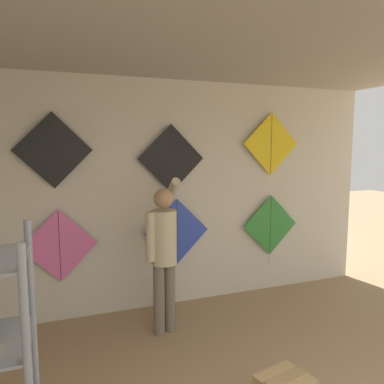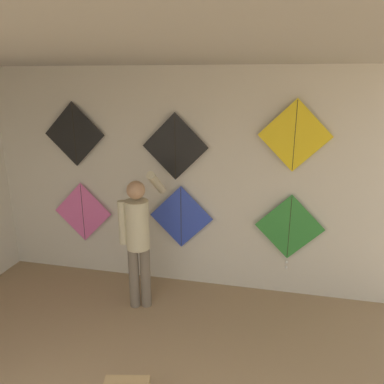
{
  "view_description": "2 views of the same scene",
  "coord_description": "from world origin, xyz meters",
  "px_view_note": "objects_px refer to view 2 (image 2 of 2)",
  "views": [
    {
      "loc": [
        -1.35,
        -0.66,
        2.02
      ],
      "look_at": [
        0.2,
        3.43,
        1.47
      ],
      "focal_mm": 35.0,
      "sensor_mm": 36.0,
      "label": 1
    },
    {
      "loc": [
        1.2,
        -0.69,
        2.66
      ],
      "look_at": [
        0.28,
        3.43,
        1.37
      ],
      "focal_mm": 35.0,
      "sensor_mm": 36.0,
      "label": 2
    }
  ],
  "objects_px": {
    "kite_0": "(83,212)",
    "kite_1": "(181,217)",
    "kite_4": "(175,147)",
    "kite_2": "(289,228)",
    "kite_5": "(295,136)",
    "shopkeeper": "(138,233)",
    "kite_3": "(74,134)"
  },
  "relations": [
    {
      "from": "kite_0",
      "to": "kite_5",
      "type": "height_order",
      "value": "kite_5"
    },
    {
      "from": "kite_1",
      "to": "kite_2",
      "type": "distance_m",
      "value": 1.35
    },
    {
      "from": "kite_3",
      "to": "kite_2",
      "type": "bearing_deg",
      "value": -0.01
    },
    {
      "from": "kite_3",
      "to": "kite_5",
      "type": "bearing_deg",
      "value": 0.0
    },
    {
      "from": "kite_0",
      "to": "kite_2",
      "type": "bearing_deg",
      "value": -0.01
    },
    {
      "from": "kite_1",
      "to": "kite_3",
      "type": "relative_size",
      "value": 1.0
    },
    {
      "from": "shopkeeper",
      "to": "kite_5",
      "type": "bearing_deg",
      "value": 3.23
    },
    {
      "from": "kite_1",
      "to": "kite_2",
      "type": "xyz_separation_m",
      "value": [
        1.35,
        -0.0,
        -0.04
      ]
    },
    {
      "from": "kite_1",
      "to": "kite_5",
      "type": "height_order",
      "value": "kite_5"
    },
    {
      "from": "kite_4",
      "to": "kite_2",
      "type": "bearing_deg",
      "value": -0.01
    },
    {
      "from": "kite_2",
      "to": "kite_0",
      "type": "bearing_deg",
      "value": 179.99
    },
    {
      "from": "kite_2",
      "to": "kite_3",
      "type": "xyz_separation_m",
      "value": [
        -2.76,
        0.0,
        1.05
      ]
    },
    {
      "from": "kite_1",
      "to": "kite_2",
      "type": "height_order",
      "value": "kite_1"
    },
    {
      "from": "kite_0",
      "to": "kite_4",
      "type": "height_order",
      "value": "kite_4"
    },
    {
      "from": "kite_1",
      "to": "kite_5",
      "type": "xyz_separation_m",
      "value": [
        1.33,
        0.0,
        1.09
      ]
    },
    {
      "from": "kite_0",
      "to": "kite_3",
      "type": "relative_size",
      "value": 1.0
    },
    {
      "from": "kite_2",
      "to": "kite_4",
      "type": "relative_size",
      "value": 1.17
    },
    {
      "from": "kite_0",
      "to": "kite_1",
      "type": "bearing_deg",
      "value": 0.0
    },
    {
      "from": "kite_2",
      "to": "kite_5",
      "type": "xyz_separation_m",
      "value": [
        -0.02,
        0.0,
        1.12
      ]
    },
    {
      "from": "kite_5",
      "to": "kite_0",
      "type": "bearing_deg",
      "value": 180.0
    },
    {
      "from": "kite_3",
      "to": "kite_5",
      "type": "xyz_separation_m",
      "value": [
        2.74,
        0.0,
        0.07
      ]
    },
    {
      "from": "shopkeeper",
      "to": "kite_5",
      "type": "xyz_separation_m",
      "value": [
        1.68,
        0.61,
        1.09
      ]
    },
    {
      "from": "kite_2",
      "to": "kite_5",
      "type": "bearing_deg",
      "value": 179.19
    },
    {
      "from": "kite_1",
      "to": "shopkeeper",
      "type": "bearing_deg",
      "value": -119.93
    },
    {
      "from": "kite_3",
      "to": "kite_0",
      "type": "bearing_deg",
      "value": 0.0
    },
    {
      "from": "kite_1",
      "to": "kite_2",
      "type": "bearing_deg",
      "value": -0.01
    },
    {
      "from": "kite_2",
      "to": "kite_1",
      "type": "bearing_deg",
      "value": 179.99
    },
    {
      "from": "shopkeeper",
      "to": "kite_2",
      "type": "height_order",
      "value": "shopkeeper"
    },
    {
      "from": "kite_1",
      "to": "kite_4",
      "type": "bearing_deg",
      "value": 180.0
    },
    {
      "from": "shopkeeper",
      "to": "kite_1",
      "type": "xyz_separation_m",
      "value": [
        0.35,
        0.61,
        0.0
      ]
    },
    {
      "from": "kite_2",
      "to": "kite_4",
      "type": "distance_m",
      "value": 1.71
    },
    {
      "from": "kite_2",
      "to": "kite_5",
      "type": "height_order",
      "value": "kite_5"
    }
  ]
}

